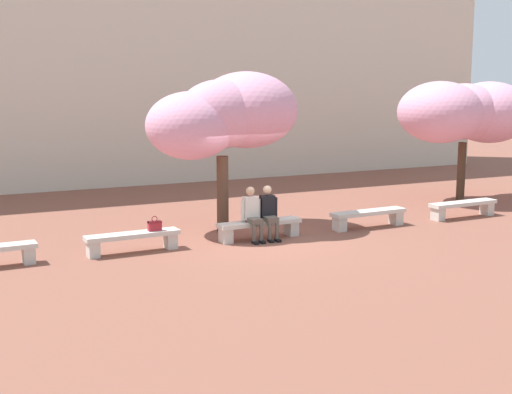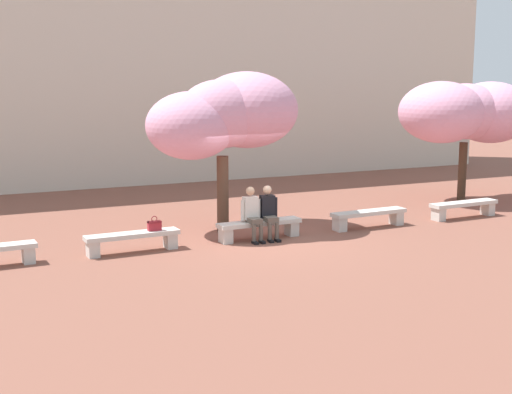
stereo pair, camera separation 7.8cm
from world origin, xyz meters
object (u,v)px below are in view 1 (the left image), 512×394
Objects in this scene: cherry_tree_main at (225,116)px; stone_bench_near_west at (133,239)px; stone_bench_east_end at (463,206)px; person_seated_left at (252,212)px; handbag at (155,225)px; stone_bench_center at (260,226)px; person_seated_right at (269,210)px; cherry_tree_secondary at (465,112)px; stone_bench_near_east at (368,216)px.

stone_bench_near_west is at bearing -153.75° from cherry_tree_main.
stone_bench_near_west is at bearing 180.00° from stone_bench_east_end.
person_seated_left is 3.81× the size of handbag.
stone_bench_center is 0.45m from person_seated_right.
stone_bench_near_west is 1.66× the size of person_seated_right.
person_seated_left is (-6.47, -0.05, 0.39)m from stone_bench_east_end.
stone_bench_center is 0.49× the size of cherry_tree_secondary.
stone_bench_center is 8.79m from cherry_tree_secondary.
handbag is (0.51, -0.00, 0.27)m from stone_bench_near_west.
handbag reaches higher than stone_bench_east_end.
handbag is at bearing -0.28° from stone_bench_near_west.
stone_bench_near_east is (3.12, 0.00, 0.00)m from stone_bench_center.
stone_bench_center is at bearing 180.00° from stone_bench_east_end.
cherry_tree_main reaches higher than handbag.
cherry_tree_secondary is at bearing 50.35° from stone_bench_east_end.
stone_bench_near_west is 3.36m from person_seated_right.
handbag reaches higher than stone_bench_near_east.
stone_bench_near_east is 0.49× the size of cherry_tree_secondary.
handbag reaches higher than stone_bench_center.
stone_bench_east_end is (9.37, 0.00, 0.00)m from stone_bench_near_west.
cherry_tree_secondary is at bearing 16.37° from person_seated_right.
stone_bench_near_east is (6.25, 0.00, 0.00)m from stone_bench_near_west.
stone_bench_center is 1.00× the size of stone_bench_east_end.
person_seated_right is at bearing -179.49° from stone_bench_east_end.
cherry_tree_main is at bearing 109.75° from person_seated_right.
stone_bench_near_west is 6.25m from stone_bench_near_east.
stone_bench_east_end is 6.04m from person_seated_right.
cherry_tree_main reaches higher than stone_bench_east_end.
person_seated_left is 8.91m from cherry_tree_secondary.
cherry_tree_secondary is at bearing 11.95° from handbag.
stone_bench_center is at bearing 166.25° from person_seated_right.
handbag is 11.19m from cherry_tree_secondary.
person_seated_left is (-3.34, -0.05, 0.39)m from stone_bench_near_east.
stone_bench_near_west is at bearing 180.00° from stone_bench_center.
cherry_tree_main is (-6.55, 1.39, 2.59)m from stone_bench_east_end.
stone_bench_near_west is 0.58m from handbag.
stone_bench_near_west is 0.53× the size of cherry_tree_main.
cherry_tree_main is 0.92× the size of cherry_tree_secondary.
stone_bench_east_end is 7.18m from cherry_tree_main.
stone_bench_near_west is at bearing 179.08° from person_seated_right.
stone_bench_center is 2.62m from handbag.
stone_bench_near_east is at bearing 180.00° from stone_bench_east_end.
person_seated_right reaches higher than stone_bench_near_west.
stone_bench_near_west is 2.93m from person_seated_left.
stone_bench_near_east is 5.74m from handbag.
stone_bench_east_end is 0.49× the size of cherry_tree_secondary.
stone_bench_near_west and stone_bench_east_end have the same top height.
person_seated_left is at bearing -179.08° from stone_bench_near_east.
stone_bench_near_west is at bearing 180.00° from stone_bench_near_east.
cherry_tree_main reaches higher than stone_bench_center.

